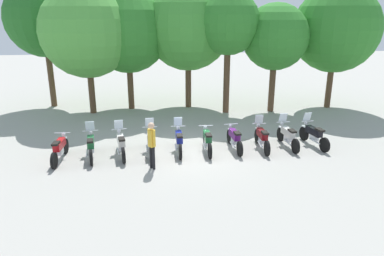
{
  "coord_description": "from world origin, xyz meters",
  "views": [
    {
      "loc": [
        -1.58,
        -14.03,
        5.59
      ],
      "look_at": [
        0.0,
        0.5,
        0.9
      ],
      "focal_mm": 33.32,
      "sensor_mm": 36.0,
      "label": 1
    }
  ],
  "objects_px": {
    "motorcycle_3": "(150,141)",
    "tree_2": "(128,32)",
    "tree_5": "(275,37)",
    "motorcycle_7": "(262,137)",
    "motorcycle_5": "(207,140)",
    "motorcycle_6": "(234,138)",
    "person_0": "(152,142)",
    "tree_3": "(188,26)",
    "tree_6": "(336,29)",
    "motorcycle_9": "(314,135)",
    "tree_4": "(228,24)",
    "tree_0": "(44,19)",
    "motorcycle_8": "(288,136)",
    "tree_1": "(87,31)",
    "motorcycle_0": "(60,149)",
    "motorcycle_4": "(179,140)",
    "motorcycle_1": "(91,145)",
    "motorcycle_2": "(121,144)"
  },
  "relations": [
    {
      "from": "motorcycle_3",
      "to": "motorcycle_8",
      "type": "relative_size",
      "value": 1.0
    },
    {
      "from": "tree_5",
      "to": "motorcycle_4",
      "type": "bearing_deg",
      "value": -134.43
    },
    {
      "from": "motorcycle_0",
      "to": "tree_0",
      "type": "height_order",
      "value": "tree_0"
    },
    {
      "from": "motorcycle_2",
      "to": "motorcycle_1",
      "type": "bearing_deg",
      "value": 82.81
    },
    {
      "from": "motorcycle_1",
      "to": "tree_1",
      "type": "bearing_deg",
      "value": -0.21
    },
    {
      "from": "motorcycle_5",
      "to": "motorcycle_6",
      "type": "xyz_separation_m",
      "value": [
        1.19,
        0.1,
        0.0
      ]
    },
    {
      "from": "motorcycle_4",
      "to": "motorcycle_5",
      "type": "distance_m",
      "value": 1.2
    },
    {
      "from": "motorcycle_5",
      "to": "tree_0",
      "type": "relative_size",
      "value": 0.29
    },
    {
      "from": "motorcycle_6",
      "to": "tree_4",
      "type": "relative_size",
      "value": 0.32
    },
    {
      "from": "motorcycle_3",
      "to": "motorcycle_8",
      "type": "height_order",
      "value": "same"
    },
    {
      "from": "motorcycle_8",
      "to": "tree_1",
      "type": "xyz_separation_m",
      "value": [
        -9.37,
        6.73,
        4.15
      ]
    },
    {
      "from": "motorcycle_4",
      "to": "motorcycle_5",
      "type": "height_order",
      "value": "motorcycle_4"
    },
    {
      "from": "person_0",
      "to": "tree_5",
      "type": "height_order",
      "value": "tree_5"
    },
    {
      "from": "motorcycle_8",
      "to": "tree_0",
      "type": "xyz_separation_m",
      "value": [
        -12.09,
        8.66,
        4.8
      ]
    },
    {
      "from": "motorcycle_4",
      "to": "tree_1",
      "type": "height_order",
      "value": "tree_1"
    },
    {
      "from": "tree_3",
      "to": "tree_5",
      "type": "relative_size",
      "value": 1.2
    },
    {
      "from": "tree_5",
      "to": "motorcycle_7",
      "type": "bearing_deg",
      "value": -111.45
    },
    {
      "from": "motorcycle_3",
      "to": "tree_2",
      "type": "xyz_separation_m",
      "value": [
        -1.19,
        7.66,
        4.08
      ]
    },
    {
      "from": "motorcycle_5",
      "to": "motorcycle_7",
      "type": "relative_size",
      "value": 1.0
    },
    {
      "from": "motorcycle_6",
      "to": "motorcycle_7",
      "type": "distance_m",
      "value": 1.2
    },
    {
      "from": "tree_3",
      "to": "tree_4",
      "type": "bearing_deg",
      "value": -36.6
    },
    {
      "from": "motorcycle_0",
      "to": "tree_1",
      "type": "height_order",
      "value": "tree_1"
    },
    {
      "from": "motorcycle_7",
      "to": "person_0",
      "type": "xyz_separation_m",
      "value": [
        -4.71,
        -1.6,
        0.57
      ]
    },
    {
      "from": "motorcycle_3",
      "to": "motorcycle_6",
      "type": "bearing_deg",
      "value": -91.4
    },
    {
      "from": "tree_0",
      "to": "tree_1",
      "type": "distance_m",
      "value": 3.4
    },
    {
      "from": "motorcycle_7",
      "to": "motorcycle_8",
      "type": "xyz_separation_m",
      "value": [
        1.19,
        0.11,
        0.0
      ]
    },
    {
      "from": "tree_3",
      "to": "tree_6",
      "type": "xyz_separation_m",
      "value": [
        8.66,
        -1.06,
        -0.15
      ]
    },
    {
      "from": "motorcycle_1",
      "to": "motorcycle_7",
      "type": "relative_size",
      "value": 1.0
    },
    {
      "from": "tree_4",
      "to": "tree_6",
      "type": "relative_size",
      "value": 0.95
    },
    {
      "from": "motorcycle_3",
      "to": "motorcycle_4",
      "type": "height_order",
      "value": "same"
    },
    {
      "from": "motorcycle_3",
      "to": "tree_1",
      "type": "relative_size",
      "value": 0.3
    },
    {
      "from": "motorcycle_9",
      "to": "tree_6",
      "type": "xyz_separation_m",
      "value": [
        3.85,
        6.5,
        4.21
      ]
    },
    {
      "from": "tree_0",
      "to": "tree_2",
      "type": "distance_m",
      "value": 5.1
    },
    {
      "from": "motorcycle_7",
      "to": "tree_2",
      "type": "relative_size",
      "value": 0.31
    },
    {
      "from": "motorcycle_6",
      "to": "tree_0",
      "type": "height_order",
      "value": "tree_0"
    },
    {
      "from": "motorcycle_2",
      "to": "tree_1",
      "type": "height_order",
      "value": "tree_1"
    },
    {
      "from": "tree_0",
      "to": "person_0",
      "type": "bearing_deg",
      "value": -59.15
    },
    {
      "from": "motorcycle_5",
      "to": "tree_3",
      "type": "distance_m",
      "value": 8.89
    },
    {
      "from": "tree_3",
      "to": "tree_4",
      "type": "distance_m",
      "value": 2.6
    },
    {
      "from": "motorcycle_7",
      "to": "tree_6",
      "type": "bearing_deg",
      "value": -41.97
    },
    {
      "from": "motorcycle_0",
      "to": "tree_4",
      "type": "height_order",
      "value": "tree_4"
    },
    {
      "from": "person_0",
      "to": "motorcycle_5",
      "type": "bearing_deg",
      "value": 177.73
    },
    {
      "from": "motorcycle_7",
      "to": "tree_2",
      "type": "xyz_separation_m",
      "value": [
        -5.98,
        7.67,
        4.08
      ]
    },
    {
      "from": "motorcycle_1",
      "to": "tree_3",
      "type": "height_order",
      "value": "tree_3"
    },
    {
      "from": "tree_3",
      "to": "tree_4",
      "type": "height_order",
      "value": "tree_3"
    },
    {
      "from": "motorcycle_9",
      "to": "tree_3",
      "type": "distance_m",
      "value": 9.97
    },
    {
      "from": "motorcycle_8",
      "to": "tree_3",
      "type": "xyz_separation_m",
      "value": [
        -3.62,
        7.57,
        4.37
      ]
    },
    {
      "from": "tree_1",
      "to": "tree_6",
      "type": "distance_m",
      "value": 14.4
    },
    {
      "from": "motorcycle_8",
      "to": "tree_3",
      "type": "bearing_deg",
      "value": 21.93
    },
    {
      "from": "tree_2",
      "to": "tree_5",
      "type": "bearing_deg",
      "value": -10.56
    }
  ]
}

